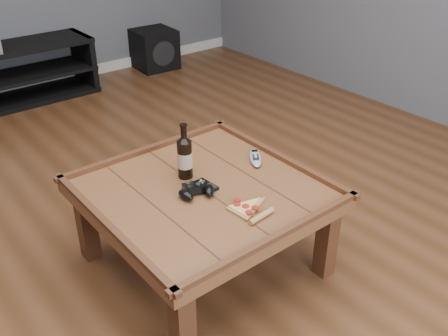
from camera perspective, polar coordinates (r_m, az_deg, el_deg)
ground at (r=2.59m, az=-2.21°, el=-10.84°), size 6.00×6.00×0.00m
baseboard at (r=5.00m, az=-23.52°, el=8.24°), size 5.00×0.02×0.10m
coffee_table at (r=2.36m, az=-2.39°, el=-3.62°), size 1.03×1.03×0.48m
media_console at (r=4.72m, az=-23.09°, el=9.68°), size 1.40×0.45×0.50m
beer_bottle at (r=2.37m, az=-4.51°, el=1.35°), size 0.07×0.07×0.28m
game_controller at (r=2.27m, az=-3.17°, el=-2.59°), size 0.18×0.15×0.05m
pizza_slice at (r=2.17m, az=2.74°, el=-4.74°), size 0.17×0.26×0.03m
smartphone at (r=2.33m, az=-2.13°, el=-2.04°), size 0.07×0.12×0.02m
remote_control at (r=2.56m, az=3.61°, el=1.18°), size 0.16×0.19×0.03m
subwoofer at (r=5.32m, az=-7.96°, el=13.32°), size 0.42×0.42×0.39m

